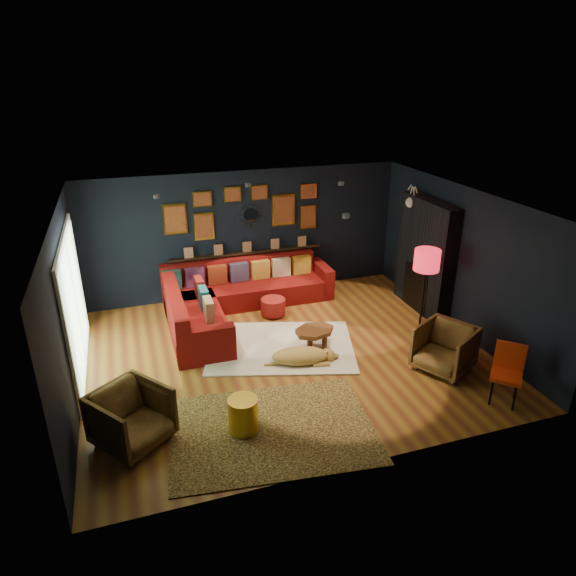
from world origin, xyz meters
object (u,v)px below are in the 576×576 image
object	(u,v)px
pouf	(273,306)
armchair_right	(445,346)
coffee_table	(315,333)
armchair_left	(131,415)
floor_lamp	(427,264)
sectional	(228,299)
gold_stool	(243,415)
orange_chair	(508,368)
dog	(300,353)

from	to	relation	value
pouf	armchair_right	size ratio (longest dim) A/B	0.57
coffee_table	armchair_left	world-z (taller)	armchair_left
floor_lamp	sectional	bearing A→B (deg)	149.17
gold_stool	orange_chair	xyz separation A→B (m)	(3.76, -0.48, 0.27)
pouf	armchair_left	size ratio (longest dim) A/B	0.56
pouf	armchair_left	bearing A→B (deg)	-132.69
sectional	dog	xyz separation A→B (m)	(0.72, -2.17, -0.11)
sectional	coffee_table	world-z (taller)	sectional
armchair_right	coffee_table	bearing A→B (deg)	-154.51
orange_chair	floor_lamp	distance (m)	2.28
sectional	coffee_table	size ratio (longest dim) A/B	4.08
pouf	dog	size ratio (longest dim) A/B	0.38
sectional	dog	bearing A→B (deg)	-71.74
armchair_left	floor_lamp	world-z (taller)	floor_lamp
coffee_table	pouf	xyz separation A→B (m)	(-0.29, 1.49, -0.13)
coffee_table	orange_chair	size ratio (longest dim) A/B	0.95
armchair_right	gold_stool	bearing A→B (deg)	-111.24
pouf	armchair_right	bearing A→B (deg)	-53.15
gold_stool	floor_lamp	distance (m)	4.16
gold_stool	orange_chair	bearing A→B (deg)	-7.22
dog	gold_stool	bearing A→B (deg)	-120.69
coffee_table	armchair_right	xyz separation A→B (m)	(1.73, -1.21, 0.09)
sectional	armchair_left	world-z (taller)	sectional
armchair_left	orange_chair	distance (m)	5.19
orange_chair	dog	xyz separation A→B (m)	(-2.49, 1.81, -0.31)
coffee_table	orange_chair	world-z (taller)	orange_chair
armchair_left	armchair_right	world-z (taller)	armchair_left
coffee_table	armchair_left	size ratio (longest dim) A/B	0.98
armchair_left	armchair_right	xyz separation A→B (m)	(4.77, 0.28, -0.01)
gold_stool	sectional	bearing A→B (deg)	81.16
sectional	pouf	size ratio (longest dim) A/B	7.18
coffee_table	orange_chair	xyz separation A→B (m)	(2.11, -2.18, 0.20)
armchair_right	floor_lamp	size ratio (longest dim) A/B	0.51
armchair_left	gold_stool	distance (m)	1.42
floor_lamp	armchair_right	bearing A→B (deg)	-103.51
coffee_table	armchair_right	size ratio (longest dim) A/B	1.01
coffee_table	floor_lamp	distance (m)	2.26
sectional	dog	size ratio (longest dim) A/B	2.74
orange_chair	sectional	bearing A→B (deg)	172.44
armchair_right	gold_stool	world-z (taller)	armchair_right
pouf	dog	bearing A→B (deg)	-92.98
armchair_left	armchair_right	size ratio (longest dim) A/B	1.03
armchair_right	orange_chair	size ratio (longest dim) A/B	0.94
armchair_right	dog	distance (m)	2.29
dog	pouf	bearing A→B (deg)	99.84
pouf	orange_chair	bearing A→B (deg)	-56.86
gold_stool	floor_lamp	size ratio (longest dim) A/B	0.31
sectional	pouf	world-z (taller)	sectional
sectional	coffee_table	xyz separation A→B (m)	(1.11, -1.80, -0.00)
armchair_right	floor_lamp	world-z (taller)	floor_lamp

